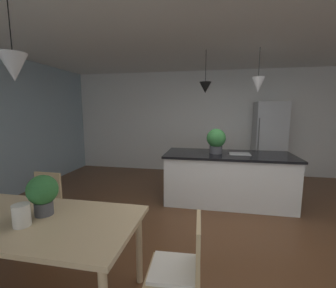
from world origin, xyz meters
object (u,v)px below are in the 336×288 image
Objects in this scene: refrigerator at (269,141)px; vase_on_dining_table at (21,215)px; kitchen_island at (227,177)px; chair_far_left at (42,205)px; chair_kitchen_end at (181,268)px; potted_plant_on_island at (216,140)px; potted_plant_on_table at (43,192)px; dining_table at (19,224)px.

refrigerator is 5.21m from vase_on_dining_table.
refrigerator reaches higher than kitchen_island.
chair_far_left is 2.97m from kitchen_island.
potted_plant_on_island reaches higher than chair_kitchen_end.
potted_plant_on_table is at bearing 176.04° from chair_kitchen_end.
chair_kitchen_end is (1.41, 0.00, -0.22)m from dining_table.
chair_kitchen_end is 0.46× the size of refrigerator.
vase_on_dining_table is (-1.55, -2.68, -0.30)m from potted_plant_on_island.
vase_on_dining_table reaches higher than kitchen_island.
potted_plant_on_island is (-1.29, -1.69, 0.21)m from refrigerator.
potted_plant_on_island is 1.25× the size of potted_plant_on_table.
refrigerator is at bearing 56.98° from vase_on_dining_table.
potted_plant_on_island is at bearing 60.00° from vase_on_dining_table.
potted_plant_on_island is at bearing -127.42° from refrigerator.
vase_on_dining_table is (-1.77, -2.68, 0.38)m from kitchen_island.
kitchen_island reaches higher than chair_far_left.
chair_far_left reaches higher than dining_table.
dining_table is 5.85× the size of potted_plant_on_table.
chair_far_left is at bearing -143.95° from kitchen_island.
refrigerator is at bearing 52.58° from potted_plant_on_island.
chair_far_left is 2.05m from chair_kitchen_end.
vase_on_dining_table reaches higher than chair_kitchen_end.
refrigerator is at bearing 54.78° from dining_table.
vase_on_dining_table is at bearing -97.98° from potted_plant_on_table.
chair_kitchen_end is 2.66m from potted_plant_on_island.
potted_plant_on_island reaches higher than potted_plant_on_table.
chair_kitchen_end is at bearing -96.54° from potted_plant_on_island.
potted_plant_on_island is 2.91m from potted_plant_on_table.
dining_table is 0.96m from chair_far_left.
chair_far_left is 1.94× the size of potted_plant_on_island.
refrigerator reaches higher than potted_plant_on_table.
vase_on_dining_table is at bearing -120.00° from potted_plant_on_island.
potted_plant_on_table is at bearing 82.02° from vase_on_dining_table.
kitchen_island is at bearing -0.00° from potted_plant_on_island.
kitchen_island is (0.52, 2.56, -0.01)m from chair_kitchen_end.
potted_plant_on_island reaches higher than chair_far_left.
potted_plant_on_table reaches higher than dining_table.
chair_kitchen_end reaches higher than dining_table.
potted_plant_on_island is at bearing 180.00° from kitchen_island.
kitchen_island is 5.03× the size of potted_plant_on_island.
refrigerator is (3.47, 3.43, 0.46)m from chair_far_left.
chair_kitchen_end is (1.88, -0.81, 0.00)m from chair_far_left.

